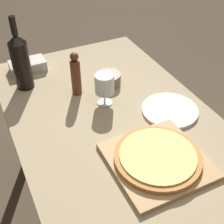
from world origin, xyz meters
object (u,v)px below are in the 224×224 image
at_px(pizza, 158,157).
at_px(wine_glass, 104,85).
at_px(small_bowl, 109,79).
at_px(pepper_mill, 76,75).
at_px(wine_bottle, 21,61).

bearing_deg(pizza, wine_glass, 93.07).
bearing_deg(small_bowl, pepper_mill, -177.93).
distance_m(wine_bottle, wine_glass, 0.41).
distance_m(wine_bottle, pepper_mill, 0.26).
height_order(pizza, pepper_mill, pepper_mill).
xyz_separation_m(pizza, wine_glass, (-0.02, 0.41, 0.07)).
bearing_deg(pepper_mill, wine_glass, -56.00).
height_order(pizza, wine_bottle, wine_bottle).
xyz_separation_m(wine_bottle, small_bowl, (0.37, -0.15, -0.11)).
relative_size(pepper_mill, small_bowl, 1.80).
bearing_deg(pepper_mill, wine_bottle, 141.87).
relative_size(wine_bottle, wine_glass, 2.39).
xyz_separation_m(wine_glass, small_bowl, (0.08, 0.13, -0.07)).
distance_m(pepper_mill, wine_glass, 0.15).
distance_m(pizza, pepper_mill, 0.55).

